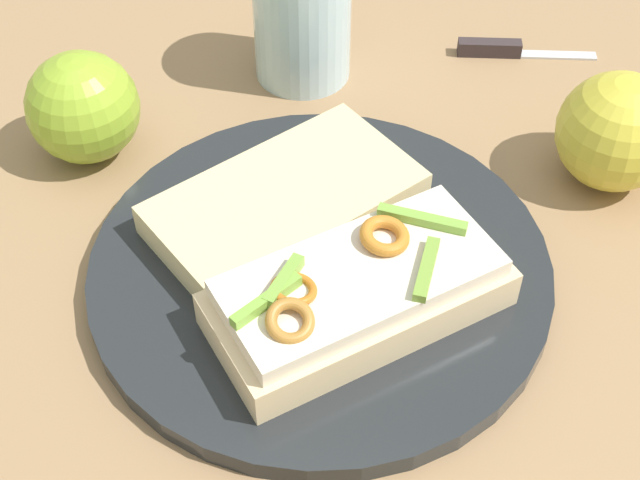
# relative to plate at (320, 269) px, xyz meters

# --- Properties ---
(ground_plane) EXTENTS (2.00, 2.00, 0.00)m
(ground_plane) POSITION_rel_plate_xyz_m (0.00, 0.00, -0.01)
(ground_plane) COLOR #99754F
(ground_plane) RESTS_ON ground
(plate) EXTENTS (0.29, 0.29, 0.01)m
(plate) POSITION_rel_plate_xyz_m (0.00, 0.00, 0.00)
(plate) COLOR #24272A
(plate) RESTS_ON ground_plane
(sandwich) EXTENTS (0.19, 0.16, 0.05)m
(sandwich) POSITION_rel_plate_xyz_m (0.02, -0.04, 0.03)
(sandwich) COLOR beige
(sandwich) RESTS_ON plate
(bread_slice_side) EXTENTS (0.19, 0.18, 0.02)m
(bread_slice_side) POSITION_rel_plate_xyz_m (-0.02, 0.04, 0.02)
(bread_slice_side) COLOR beige
(bread_slice_side) RESTS_ON plate
(apple_3) EXTENTS (0.11, 0.11, 0.08)m
(apple_3) POSITION_rel_plate_xyz_m (-0.17, 0.11, 0.03)
(apple_3) COLOR #91B32E
(apple_3) RESTS_ON ground_plane
(apple_4) EXTENTS (0.12, 0.12, 0.08)m
(apple_4) POSITION_rel_plate_xyz_m (0.20, 0.10, 0.03)
(apple_4) COLOR gold
(apple_4) RESTS_ON ground_plane
(drinking_glass) EXTENTS (0.07, 0.07, 0.11)m
(drinking_glass) POSITION_rel_plate_xyz_m (-0.02, 0.22, 0.05)
(drinking_glass) COLOR silver
(drinking_glass) RESTS_ON ground_plane
(knife) EXTENTS (0.11, 0.01, 0.01)m
(knife) POSITION_rel_plate_xyz_m (0.14, 0.25, -0.00)
(knife) COLOR silver
(knife) RESTS_ON ground_plane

